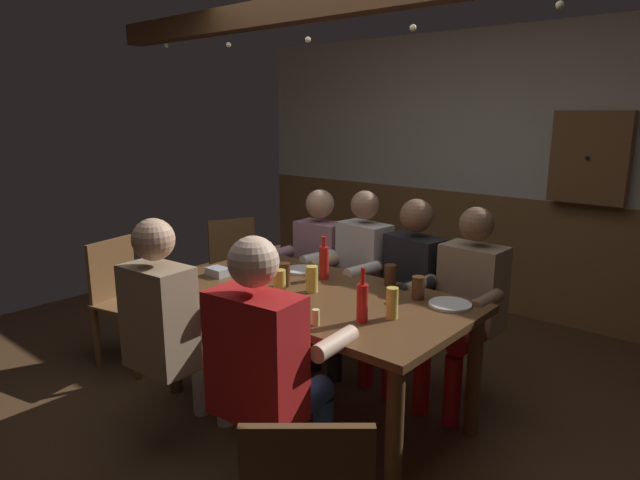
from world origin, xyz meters
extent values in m
plane|color=#4C331E|center=(0.00, 0.00, 0.00)|extent=(6.31, 6.31, 0.00)
cube|color=beige|center=(0.00, 2.47, 1.75)|extent=(5.26, 0.12, 1.42)
cube|color=brown|center=(0.00, 2.47, 0.52)|extent=(5.26, 0.12, 1.04)
cube|color=brown|center=(0.00, 0.02, 0.73)|extent=(1.81, 0.95, 0.04)
cylinder|color=brown|center=(-0.82, -0.37, 0.36)|extent=(0.08, 0.08, 0.71)
cylinder|color=brown|center=(0.82, -0.37, 0.36)|extent=(0.08, 0.08, 0.71)
cylinder|color=brown|center=(-0.82, 0.42, 0.36)|extent=(0.08, 0.08, 0.71)
cylinder|color=brown|center=(0.82, 0.42, 0.36)|extent=(0.08, 0.08, 0.71)
cube|color=#B78493|center=(-0.61, 0.80, 0.71)|extent=(0.37, 0.22, 0.50)
sphere|color=tan|center=(-0.61, 0.80, 1.10)|extent=(0.21, 0.21, 0.21)
cylinder|color=black|center=(-0.50, 0.64, 0.48)|extent=(0.16, 0.44, 0.13)
cylinder|color=black|center=(-0.70, 0.63, 0.48)|extent=(0.16, 0.44, 0.13)
cylinder|color=black|center=(-0.49, 0.43, 0.21)|extent=(0.10, 0.10, 0.42)
cylinder|color=black|center=(-0.68, 0.42, 0.21)|extent=(0.10, 0.10, 0.42)
cylinder|color=tan|center=(-0.39, 0.57, 0.74)|extent=(0.10, 0.28, 0.08)
cylinder|color=#B78493|center=(-0.80, 0.55, 0.74)|extent=(0.10, 0.28, 0.08)
cube|color=silver|center=(-0.20, 0.80, 0.73)|extent=(0.39, 0.25, 0.55)
sphere|color=#9E755B|center=(-0.20, 0.80, 1.13)|extent=(0.20, 0.20, 0.20)
cylinder|color=black|center=(-0.12, 0.63, 0.48)|extent=(0.18, 0.44, 0.13)
cylinder|color=black|center=(-0.32, 0.65, 0.48)|extent=(0.18, 0.44, 0.13)
cylinder|color=black|center=(-0.15, 0.41, 0.21)|extent=(0.10, 0.10, 0.42)
cylinder|color=black|center=(-0.35, 0.44, 0.21)|extent=(0.10, 0.10, 0.42)
cylinder|color=silver|center=(-0.02, 0.53, 0.76)|extent=(0.11, 0.29, 0.08)
cylinder|color=silver|center=(-0.45, 0.59, 0.76)|extent=(0.11, 0.29, 0.08)
cube|color=black|center=(0.20, 0.80, 0.72)|extent=(0.41, 0.27, 0.51)
sphere|color=brown|center=(0.20, 0.80, 1.11)|extent=(0.21, 0.21, 0.21)
cylinder|color=#AD1919|center=(0.28, 0.65, 0.48)|extent=(0.19, 0.39, 0.13)
cylinder|color=#AD1919|center=(0.08, 0.68, 0.48)|extent=(0.19, 0.39, 0.13)
cylinder|color=#AD1919|center=(0.25, 0.46, 0.21)|extent=(0.10, 0.10, 0.42)
cylinder|color=#AD1919|center=(0.04, 0.50, 0.21)|extent=(0.10, 0.10, 0.42)
cylinder|color=black|center=(0.38, 0.52, 0.74)|extent=(0.13, 0.29, 0.08)
cylinder|color=brown|center=(-0.06, 0.60, 0.74)|extent=(0.13, 0.29, 0.08)
cube|color=#997F60|center=(0.61, 0.80, 0.72)|extent=(0.38, 0.25, 0.52)
sphere|color=brown|center=(0.61, 0.80, 1.11)|extent=(0.21, 0.21, 0.21)
cylinder|color=#AD1919|center=(0.71, 0.64, 0.48)|extent=(0.14, 0.43, 0.13)
cylinder|color=#AD1919|center=(0.50, 0.65, 0.48)|extent=(0.14, 0.43, 0.13)
cylinder|color=#AD1919|center=(0.70, 0.43, 0.21)|extent=(0.10, 0.10, 0.42)
cylinder|color=#AD1919|center=(0.50, 0.43, 0.21)|extent=(0.10, 0.10, 0.42)
cylinder|color=brown|center=(0.82, 0.53, 0.74)|extent=(0.09, 0.28, 0.08)
cylinder|color=#997F60|center=(0.39, 0.55, 0.74)|extent=(0.09, 0.28, 0.08)
cube|color=#997F60|center=(-0.36, -0.75, 0.73)|extent=(0.38, 0.26, 0.54)
sphere|color=tan|center=(-0.36, -0.75, 1.14)|extent=(0.21, 0.21, 0.21)
cylinder|color=silver|center=(-0.47, -0.62, 0.48)|extent=(0.16, 0.40, 0.13)
cylinder|color=silver|center=(-0.27, -0.60, 0.48)|extent=(0.16, 0.40, 0.13)
cylinder|color=silver|center=(-0.49, -0.42, 0.21)|extent=(0.10, 0.10, 0.42)
cylinder|color=silver|center=(-0.29, -0.41, 0.21)|extent=(0.10, 0.10, 0.42)
cylinder|color=tan|center=(-0.59, -0.52, 0.76)|extent=(0.10, 0.29, 0.08)
cylinder|color=#997F60|center=(-0.17, -0.48, 0.76)|extent=(0.10, 0.29, 0.08)
cube|color=#AD1919|center=(0.36, -0.75, 0.74)|extent=(0.44, 0.26, 0.56)
sphere|color=beige|center=(0.36, -0.75, 1.16)|extent=(0.22, 0.22, 0.22)
cylinder|color=#2D4C84|center=(0.23, -0.62, 0.48)|extent=(0.17, 0.41, 0.13)
cylinder|color=#2D4C84|center=(0.46, -0.60, 0.48)|extent=(0.17, 0.41, 0.13)
cylinder|color=#2D4C84|center=(0.21, -0.42, 0.21)|extent=(0.10, 0.10, 0.42)
cylinder|color=#2D4C84|center=(0.44, -0.40, 0.21)|extent=(0.10, 0.10, 0.42)
cylinder|color=#AD1919|center=(0.10, -0.53, 0.77)|extent=(0.11, 0.29, 0.08)
cylinder|color=beige|center=(0.57, -0.48, 0.77)|extent=(0.11, 0.29, 0.08)
cube|color=brown|center=(-1.39, -0.29, 0.45)|extent=(0.53, 0.53, 0.02)
cube|color=brown|center=(-1.59, -0.34, 0.67)|extent=(0.12, 0.39, 0.42)
cylinder|color=brown|center=(-1.25, -0.07, 0.22)|extent=(0.04, 0.04, 0.44)
cylinder|color=brown|center=(-1.16, -0.44, 0.22)|extent=(0.04, 0.04, 0.44)
cylinder|color=brown|center=(-1.62, -0.15, 0.22)|extent=(0.04, 0.04, 0.44)
cylinder|color=brown|center=(-1.53, -0.52, 0.22)|extent=(0.04, 0.04, 0.44)
cube|color=brown|center=(-1.34, 0.64, 0.45)|extent=(0.58, 0.58, 0.02)
cube|color=brown|center=(-1.52, 0.72, 0.67)|extent=(0.19, 0.37, 0.42)
cylinder|color=brown|center=(-1.09, 0.73, 0.22)|extent=(0.04, 0.04, 0.44)
cylinder|color=brown|center=(-1.25, 0.39, 0.22)|extent=(0.04, 0.04, 0.44)
cylinder|color=brown|center=(-1.44, 0.89, 0.22)|extent=(0.04, 0.04, 0.44)
cylinder|color=brown|center=(-1.59, 0.54, 0.22)|extent=(0.04, 0.04, 0.44)
cylinder|color=#F9E08C|center=(0.35, -0.35, 0.79)|extent=(0.04, 0.04, 0.08)
cube|color=#B2B7BC|center=(-0.66, -0.13, 0.78)|extent=(0.14, 0.10, 0.05)
cylinder|color=white|center=(0.71, 0.32, 0.76)|extent=(0.23, 0.23, 0.01)
cylinder|color=white|center=(-0.33, 0.29, 0.76)|extent=(0.21, 0.21, 0.01)
cylinder|color=red|center=(-0.14, -0.30, 0.84)|extent=(0.06, 0.06, 0.17)
cylinder|color=red|center=(-0.14, -0.30, 0.96)|extent=(0.03, 0.03, 0.07)
cylinder|color=red|center=(0.49, -0.17, 0.85)|extent=(0.06, 0.06, 0.19)
cylinder|color=red|center=(0.49, -0.17, 0.98)|extent=(0.02, 0.02, 0.08)
cylinder|color=red|center=(-0.11, 0.25, 0.85)|extent=(0.06, 0.06, 0.20)
cylinder|color=red|center=(-0.11, 0.25, 0.99)|extent=(0.03, 0.03, 0.07)
cylinder|color=#E5C64C|center=(0.00, 0.02, 0.83)|extent=(0.07, 0.07, 0.15)
cylinder|color=#E5C64C|center=(0.57, -0.03, 0.83)|extent=(0.06, 0.06, 0.16)
cylinder|color=gold|center=(-0.25, -0.27, 0.82)|extent=(0.07, 0.07, 0.14)
cylinder|color=#4C2D19|center=(0.52, 0.30, 0.82)|extent=(0.07, 0.07, 0.13)
cylinder|color=#4C2D19|center=(0.27, 0.41, 0.82)|extent=(0.07, 0.07, 0.13)
cylinder|color=#E5C64C|center=(-0.10, -0.14, 0.83)|extent=(0.07, 0.07, 0.14)
cylinder|color=#4C2D19|center=(-0.19, -0.01, 0.82)|extent=(0.07, 0.07, 0.14)
cube|color=brown|center=(0.79, 2.34, 1.42)|extent=(0.56, 0.12, 0.70)
sphere|color=black|center=(0.79, 2.26, 1.42)|extent=(0.03, 0.03, 0.03)
sphere|color=#F9EAB2|center=(-1.84, 0.41, 2.26)|extent=(0.04, 0.04, 0.04)
sphere|color=#F9EAB2|center=(-1.10, 0.41, 2.21)|extent=(0.04, 0.04, 0.04)
sphere|color=#F9EAB2|center=(-0.37, 0.41, 2.18)|extent=(0.04, 0.04, 0.04)
sphere|color=#F9EAB2|center=(0.37, 0.41, 2.18)|extent=(0.04, 0.04, 0.04)
sphere|color=#F9EAB2|center=(1.10, 0.41, 2.21)|extent=(0.04, 0.04, 0.04)
camera|label=1|loc=(1.97, -2.21, 1.75)|focal=30.74mm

